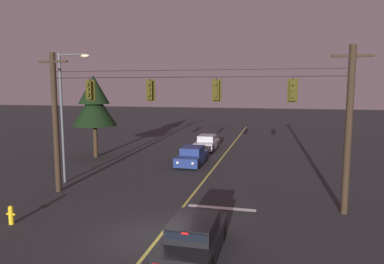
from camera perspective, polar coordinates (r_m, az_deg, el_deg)
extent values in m
plane|color=#28282B|center=(14.62, -5.52, -16.82)|extent=(180.00, 180.00, 0.00)
cube|color=#D1C64C|center=(24.46, 2.77, -6.84)|extent=(0.14, 60.00, 0.01)
cube|color=silver|center=(17.92, 4.82, -12.17)|extent=(3.40, 0.36, 0.01)
cylinder|color=#2D2116|center=(21.22, -21.26, 1.29)|extent=(0.32, 0.32, 7.87)
cube|color=#2D2116|center=(21.17, -21.69, 10.57)|extent=(1.80, 0.12, 0.12)
cylinder|color=slate|center=(21.15, -21.65, 9.63)|extent=(0.12, 0.12, 0.18)
cylinder|color=#2D2116|center=(17.73, 24.04, 0.08)|extent=(0.32, 0.32, 7.87)
cube|color=#2D2116|center=(17.67, 24.62, 11.19)|extent=(1.80, 0.12, 0.12)
cylinder|color=slate|center=(17.65, 24.56, 10.06)|extent=(0.12, 0.12, 0.18)
cylinder|color=black|center=(17.88, -0.76, 8.89)|extent=(15.34, 0.03, 0.03)
cylinder|color=black|center=(17.89, -0.76, 10.02)|extent=(15.34, 0.02, 0.02)
cylinder|color=black|center=(19.95, -16.34, 8.18)|extent=(0.04, 0.04, 0.18)
cube|color=#332D0A|center=(19.95, -16.28, 6.54)|extent=(0.32, 0.26, 0.96)
cube|color=#332D0A|center=(20.07, -16.07, 6.55)|extent=(0.48, 0.03, 1.12)
sphere|color=#380A0A|center=(19.81, -16.54, 7.36)|extent=(0.17, 0.17, 0.17)
cylinder|color=#332D0A|center=(19.77, -16.61, 7.48)|extent=(0.20, 0.10, 0.20)
sphere|color=orange|center=(19.81, -16.51, 6.53)|extent=(0.17, 0.17, 0.17)
cylinder|color=#332D0A|center=(19.77, -16.58, 6.65)|extent=(0.20, 0.10, 0.20)
sphere|color=black|center=(19.81, -16.48, 5.70)|extent=(0.17, 0.17, 0.17)
cylinder|color=#332D0A|center=(19.78, -16.54, 5.82)|extent=(0.20, 0.10, 0.20)
cylinder|color=black|center=(18.48, -6.88, 8.51)|extent=(0.04, 0.04, 0.18)
cube|color=#332D0A|center=(18.47, -6.86, 6.74)|extent=(0.32, 0.26, 0.96)
cube|color=#332D0A|center=(18.61, -6.70, 6.75)|extent=(0.48, 0.03, 1.12)
sphere|color=#380A0A|center=(18.32, -7.04, 7.64)|extent=(0.17, 0.17, 0.17)
cylinder|color=#332D0A|center=(18.28, -7.09, 7.77)|extent=(0.20, 0.10, 0.20)
sphere|color=orange|center=(18.32, -7.03, 6.74)|extent=(0.17, 0.17, 0.17)
cylinder|color=#332D0A|center=(18.28, -7.08, 6.87)|extent=(0.20, 0.10, 0.20)
sphere|color=black|center=(18.33, -7.02, 5.84)|extent=(0.17, 0.17, 0.17)
cylinder|color=#332D0A|center=(18.29, -7.06, 5.97)|extent=(0.20, 0.10, 0.20)
cylinder|color=black|center=(17.57, 3.98, 8.61)|extent=(0.04, 0.04, 0.18)
cube|color=#332D0A|center=(17.56, 3.97, 6.75)|extent=(0.32, 0.26, 0.96)
cube|color=#332D0A|center=(17.70, 4.05, 6.76)|extent=(0.48, 0.03, 1.12)
sphere|color=#380A0A|center=(17.40, 3.89, 7.70)|extent=(0.17, 0.17, 0.17)
cylinder|color=#332D0A|center=(17.36, 3.87, 7.84)|extent=(0.20, 0.10, 0.20)
sphere|color=orange|center=(17.40, 3.88, 6.75)|extent=(0.17, 0.17, 0.17)
cylinder|color=#332D0A|center=(17.36, 3.86, 6.89)|extent=(0.20, 0.10, 0.20)
sphere|color=black|center=(17.41, 3.87, 5.80)|extent=(0.17, 0.17, 0.17)
cylinder|color=#332D0A|center=(17.37, 3.85, 5.94)|extent=(0.20, 0.10, 0.20)
cylinder|color=black|center=(17.33, 16.09, 8.37)|extent=(0.04, 0.04, 0.18)
cube|color=#332D0A|center=(17.33, 16.02, 6.49)|extent=(0.32, 0.26, 0.96)
cube|color=#332D0A|center=(17.47, 16.00, 6.49)|extent=(0.48, 0.03, 1.12)
sphere|color=#380A0A|center=(17.17, 16.08, 7.44)|extent=(0.17, 0.17, 0.17)
cylinder|color=#332D0A|center=(17.13, 16.09, 7.58)|extent=(0.20, 0.10, 0.20)
sphere|color=orange|center=(17.17, 16.04, 6.48)|extent=(0.17, 0.17, 0.17)
cylinder|color=#332D0A|center=(17.13, 16.05, 6.62)|extent=(0.20, 0.10, 0.20)
sphere|color=black|center=(17.17, 16.01, 5.52)|extent=(0.17, 0.17, 0.17)
cylinder|color=#332D0A|center=(17.13, 16.02, 5.66)|extent=(0.20, 0.10, 0.20)
cube|color=black|center=(13.09, 0.36, -17.33)|extent=(1.80, 4.30, 0.68)
cube|color=black|center=(12.74, 0.24, -15.05)|extent=(1.51, 2.15, 0.54)
cube|color=black|center=(13.59, 1.18, -13.59)|extent=(1.40, 0.21, 0.48)
cube|color=black|center=(11.79, -1.01, -16.96)|extent=(1.37, 0.18, 0.46)
cylinder|color=black|center=(14.53, -1.54, -15.57)|extent=(0.22, 0.64, 0.64)
cylinder|color=black|center=(14.23, 4.88, -16.10)|extent=(0.22, 0.64, 0.64)
cylinder|color=black|center=(12.22, -5.03, -20.23)|extent=(0.22, 0.64, 0.64)
cube|color=red|center=(11.60, -1.15, -16.13)|extent=(0.24, 0.04, 0.06)
cube|color=navy|center=(27.33, 0.02, -4.25)|extent=(1.80, 4.30, 0.68)
cube|color=navy|center=(27.33, 0.08, -2.95)|extent=(1.51, 2.15, 0.54)
cube|color=black|center=(26.43, -0.40, -3.29)|extent=(1.40, 0.21, 0.48)
cube|color=black|center=(28.35, 0.58, -2.58)|extent=(1.37, 0.18, 0.46)
cylinder|color=black|center=(25.92, 1.03, -5.30)|extent=(0.22, 0.64, 0.64)
cylinder|color=black|center=(26.31, -2.35, -5.12)|extent=(0.22, 0.64, 0.64)
cylinder|color=black|center=(28.48, 2.20, -4.17)|extent=(0.22, 0.64, 0.64)
cylinder|color=black|center=(28.82, -0.89, -4.02)|extent=(0.22, 0.64, 0.64)
sphere|color=white|center=(25.13, 0.09, -5.13)|extent=(0.20, 0.20, 0.20)
sphere|color=white|center=(25.40, -2.37, -5.00)|extent=(0.20, 0.20, 0.20)
cube|color=#A5A5AD|center=(33.90, 2.42, -2.01)|extent=(1.80, 4.30, 0.68)
cube|color=#A5A5AD|center=(33.92, 2.46, -0.96)|extent=(1.51, 2.15, 0.54)
cube|color=black|center=(33.02, 2.15, -1.18)|extent=(1.40, 0.21, 0.48)
cube|color=black|center=(34.96, 2.80, -0.72)|extent=(1.37, 0.18, 0.46)
cylinder|color=black|center=(32.50, 3.33, -2.75)|extent=(0.22, 0.64, 0.64)
cylinder|color=black|center=(32.81, 0.61, -2.64)|extent=(0.22, 0.64, 0.64)
cylinder|color=black|center=(35.09, 4.11, -2.01)|extent=(0.22, 0.64, 0.64)
cylinder|color=black|center=(35.38, 1.58, -1.92)|extent=(0.22, 0.64, 0.64)
sphere|color=white|center=(31.68, 2.65, -2.55)|extent=(0.20, 0.20, 0.20)
sphere|color=white|center=(31.91, 0.68, -2.47)|extent=(0.20, 0.20, 0.20)
cylinder|color=#4C4F54|center=(23.16, -20.33, 1.99)|extent=(0.16, 0.16, 8.02)
cylinder|color=#4C4F54|center=(22.67, -18.84, 11.81)|extent=(1.80, 0.10, 0.10)
ellipsoid|color=beige|center=(22.22, -16.94, 11.72)|extent=(0.56, 0.30, 0.22)
cylinder|color=#332316|center=(31.20, -15.40, -1.22)|extent=(0.36, 0.36, 3.00)
cone|color=black|center=(30.93, -15.57, 3.75)|extent=(3.71, 3.71, 2.97)
cone|color=black|center=(30.88, -15.67, 6.67)|extent=(2.60, 2.60, 2.41)
cylinder|color=gold|center=(17.66, -27.28, -12.07)|extent=(0.22, 0.22, 0.70)
sphere|color=gold|center=(17.55, -27.35, -10.90)|extent=(0.22, 0.22, 0.22)
cylinder|color=gold|center=(17.73, -27.70, -11.68)|extent=(0.12, 0.09, 0.09)
cylinder|color=gold|center=(17.53, -26.89, -11.85)|extent=(0.12, 0.09, 0.09)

